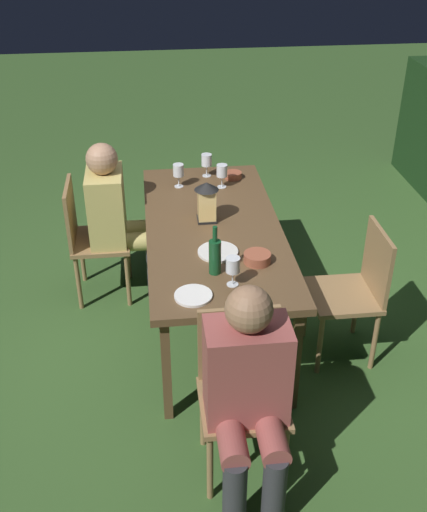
% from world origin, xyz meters
% --- Properties ---
extents(ground_plane, '(16.00, 16.00, 0.00)m').
position_xyz_m(ground_plane, '(0.00, 0.00, 0.00)').
color(ground_plane, '#385B28').
extents(dining_table, '(1.87, 0.85, 0.73)m').
position_xyz_m(dining_table, '(0.00, 0.00, 0.68)').
color(dining_table, brown).
rests_on(dining_table, ground).
extents(chair_side_right_b, '(0.42, 0.40, 0.87)m').
position_xyz_m(chair_side_right_b, '(0.42, 0.82, 0.49)').
color(chair_side_right_b, '#937047').
rests_on(chair_side_right_b, ground).
extents(chair_head_far, '(0.40, 0.42, 0.87)m').
position_xyz_m(chair_head_far, '(1.19, 0.00, 0.49)').
color(chair_head_far, '#937047').
rests_on(chair_head_far, ground).
extents(person_in_rust, '(0.48, 0.38, 1.15)m').
position_xyz_m(person_in_rust, '(1.38, 0.00, 0.64)').
color(person_in_rust, '#9E4C47').
rests_on(person_in_rust, ground).
extents(chair_side_left_a, '(0.42, 0.40, 0.87)m').
position_xyz_m(chair_side_left_a, '(-0.42, -0.82, 0.49)').
color(chair_side_left_a, '#937047').
rests_on(chair_side_left_a, ground).
extents(person_in_mustard, '(0.38, 0.47, 1.15)m').
position_xyz_m(person_in_mustard, '(-0.42, -0.62, 0.64)').
color(person_in_mustard, tan).
rests_on(person_in_mustard, ground).
extents(lantern_centerpiece, '(0.15, 0.15, 0.27)m').
position_xyz_m(lantern_centerpiece, '(-0.09, -0.03, 0.88)').
color(lantern_centerpiece, black).
rests_on(lantern_centerpiece, dining_table).
extents(green_bottle_on_table, '(0.07, 0.07, 0.29)m').
position_xyz_m(green_bottle_on_table, '(0.53, -0.05, 0.84)').
color(green_bottle_on_table, '#144723').
rests_on(green_bottle_on_table, dining_table).
extents(wine_glass_a, '(0.08, 0.08, 0.17)m').
position_xyz_m(wine_glass_a, '(0.67, 0.03, 0.85)').
color(wine_glass_a, silver).
rests_on(wine_glass_a, dining_table).
extents(wine_glass_b, '(0.08, 0.08, 0.17)m').
position_xyz_m(wine_glass_b, '(-0.78, 0.04, 0.85)').
color(wine_glass_b, silver).
rests_on(wine_glass_b, dining_table).
extents(wine_glass_c, '(0.08, 0.08, 0.17)m').
position_xyz_m(wine_glass_c, '(-0.57, 0.12, 0.85)').
color(wine_glass_c, silver).
rests_on(wine_glass_c, dining_table).
extents(wine_glass_d, '(0.08, 0.08, 0.17)m').
position_xyz_m(wine_glass_d, '(-0.61, -0.18, 0.85)').
color(wine_glass_d, silver).
rests_on(wine_glass_d, dining_table).
extents(plate_a, '(0.24, 0.24, 0.01)m').
position_xyz_m(plate_a, '(0.33, -0.01, 0.74)').
color(plate_a, silver).
rests_on(plate_a, dining_table).
extents(plate_b, '(0.20, 0.20, 0.01)m').
position_xyz_m(plate_b, '(0.76, -0.19, 0.74)').
color(plate_b, white).
rests_on(plate_b, dining_table).
extents(bowl_olives, '(0.16, 0.16, 0.06)m').
position_xyz_m(bowl_olives, '(0.45, 0.20, 0.76)').
color(bowl_olives, '#9E5138').
rests_on(bowl_olives, dining_table).
extents(bowl_bread, '(0.12, 0.12, 0.05)m').
position_xyz_m(bowl_bread, '(-0.71, 0.23, 0.76)').
color(bowl_bread, '#9E5138').
rests_on(bowl_bread, dining_table).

